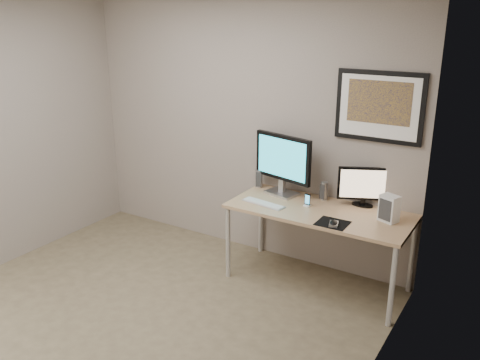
{
  "coord_description": "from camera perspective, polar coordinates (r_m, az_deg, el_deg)",
  "views": [
    {
      "loc": [
        2.57,
        -2.54,
        2.39
      ],
      "look_at": [
        0.33,
        1.1,
        0.96
      ],
      "focal_mm": 38.0,
      "sensor_mm": 36.0,
      "label": 1
    }
  ],
  "objects": [
    {
      "name": "monitor_tv",
      "position": [
        4.61,
        13.73,
        -0.6
      ],
      "size": [
        0.43,
        0.22,
        0.36
      ],
      "rotation": [
        0.0,
        0.0,
        0.44
      ],
      "color": "black",
      "rests_on": "desk"
    },
    {
      "name": "phone_dock",
      "position": [
        4.55,
        7.59,
        -2.24
      ],
      "size": [
        0.06,
        0.06,
        0.12
      ],
      "primitive_type": "cube",
      "rotation": [
        0.0,
        0.0,
        -0.11
      ],
      "color": "black",
      "rests_on": "desk"
    },
    {
      "name": "framed_art",
      "position": [
        4.46,
        15.36,
        7.95
      ],
      "size": [
        0.75,
        0.04,
        0.6
      ],
      "color": "black",
      "rests_on": "room"
    },
    {
      "name": "keyboard",
      "position": [
        4.58,
        2.63,
        -2.64
      ],
      "size": [
        0.43,
        0.17,
        0.01
      ],
      "primitive_type": "cube",
      "rotation": [
        0.0,
        0.0,
        -0.14
      ],
      "color": "silver",
      "rests_on": "desk"
    },
    {
      "name": "mousepad",
      "position": [
        4.24,
        10.35,
        -4.8
      ],
      "size": [
        0.26,
        0.23,
        0.0
      ],
      "primitive_type": "cube",
      "rotation": [
        0.0,
        0.0,
        0.01
      ],
      "color": "black",
      "rests_on": "desk"
    },
    {
      "name": "speaker_right",
      "position": [
        4.73,
        9.43,
        -1.2
      ],
      "size": [
        0.08,
        0.08,
        0.17
      ],
      "primitive_type": "cylinder",
      "rotation": [
        0.0,
        0.0,
        -0.15
      ],
      "color": "#AAAAAE",
      "rests_on": "desk"
    },
    {
      "name": "floor",
      "position": [
        4.33,
        -11.89,
        -15.4
      ],
      "size": [
        3.6,
        3.6,
        0.0
      ],
      "primitive_type": "plane",
      "color": "brown",
      "rests_on": "ground"
    },
    {
      "name": "monitor_large",
      "position": [
        4.74,
        4.82,
        2.03
      ],
      "size": [
        0.62,
        0.27,
        0.58
      ],
      "rotation": [
        0.0,
        0.0,
        -0.24
      ],
      "color": "#AAAAAE",
      "rests_on": "desk"
    },
    {
      "name": "desk",
      "position": [
        4.54,
        8.88,
        -4.08
      ],
      "size": [
        1.6,
        0.7,
        0.73
      ],
      "color": "#9A7D4A",
      "rests_on": "floor"
    },
    {
      "name": "room",
      "position": [
        4.01,
        -9.04,
        7.58
      ],
      "size": [
        3.6,
        3.6,
        3.6
      ],
      "color": "white",
      "rests_on": "ground"
    },
    {
      "name": "mouse",
      "position": [
        4.2,
        10.47,
        -4.77
      ],
      "size": [
        0.09,
        0.12,
        0.04
      ],
      "primitive_type": "ellipsoid",
      "rotation": [
        0.0,
        0.0,
        0.27
      ],
      "color": "black",
      "rests_on": "mousepad"
    },
    {
      "name": "speaker_left",
      "position": [
        5.0,
        2.13,
        0.19
      ],
      "size": [
        0.09,
        0.09,
        0.18
      ],
      "primitive_type": "cylinder",
      "rotation": [
        0.0,
        0.0,
        0.4
      ],
      "color": "#AAAAAE",
      "rests_on": "desk"
    },
    {
      "name": "fan_unit",
      "position": [
        4.35,
        16.41,
        -3.08
      ],
      "size": [
        0.18,
        0.15,
        0.23
      ],
      "primitive_type": "cube",
      "rotation": [
        0.0,
        0.0,
        -0.37
      ],
      "color": "silver",
      "rests_on": "desk"
    }
  ]
}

